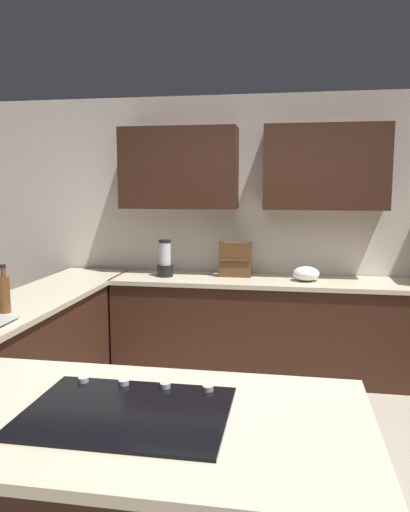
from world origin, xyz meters
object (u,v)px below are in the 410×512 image
object	(u,v)px
cooktop	(127,411)
mixing_bowl	(306,274)
dish_soap_bottle	(4,293)
spice_rack	(235,260)
blender	(165,261)

from	to	relation	value
cooktop	mixing_bowl	size ratio (longest dim) A/B	3.21
cooktop	dish_soap_bottle	xyz separation A→B (m)	(1.29, -1.30, 0.13)
cooktop	spice_rack	size ratio (longest dim) A/B	2.34
blender	spice_rack	distance (m)	0.66
cooktop	spice_rack	xyz separation A→B (m)	(-0.08, -2.91, 0.16)
cooktop	dish_soap_bottle	size ratio (longest dim) A/B	2.31
blender	mixing_bowl	world-z (taller)	blender
mixing_bowl	dish_soap_bottle	world-z (taller)	dish_soap_bottle
cooktop	blender	size ratio (longest dim) A/B	2.19
cooktop	spice_rack	distance (m)	2.91
spice_rack	dish_soap_bottle	bearing A→B (deg)	49.59
blender	dish_soap_bottle	world-z (taller)	blender
dish_soap_bottle	mixing_bowl	bearing A→B (deg)	-143.22
blender	dish_soap_bottle	xyz separation A→B (m)	(0.72, 1.51, -0.01)
dish_soap_bottle	blender	bearing A→B (deg)	-115.49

